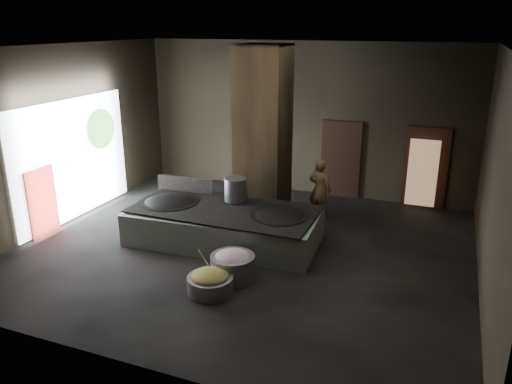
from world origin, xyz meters
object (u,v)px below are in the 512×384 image
at_px(stock_pot, 235,190).
at_px(meat_basin, 233,267).
at_px(veg_basin, 210,284).
at_px(wok_right, 279,219).
at_px(cook, 320,190).
at_px(wok_left, 170,204).
at_px(hearth_platform, 225,226).

bearing_deg(stock_pot, meat_basin, -67.91).
bearing_deg(stock_pot, veg_basin, -76.06).
height_order(stock_pot, meat_basin, stock_pot).
xyz_separation_m(wok_right, cook, (0.40, 2.10, 0.09)).
bearing_deg(cook, wok_left, 43.65).
height_order(hearth_platform, veg_basin, hearth_platform).
distance_m(wok_left, cook, 3.88).
bearing_deg(cook, veg_basin, 86.57).
xyz_separation_m(wok_right, veg_basin, (-0.59, -2.35, -0.58)).
xyz_separation_m(wok_left, meat_basin, (2.38, -1.57, -0.50)).
relative_size(wok_right, meat_basin, 1.43).
bearing_deg(wok_right, hearth_platform, -177.88).
height_order(wok_right, stock_pot, stock_pot).
height_order(wok_left, veg_basin, wok_left).
distance_m(hearth_platform, wok_right, 1.40).
bearing_deg(wok_right, veg_basin, -104.13).
bearing_deg(veg_basin, hearth_platform, 108.23).
relative_size(wok_left, meat_basin, 1.53).
relative_size(cook, veg_basin, 1.86).
bearing_deg(hearth_platform, veg_basin, -75.31).
bearing_deg(stock_pot, hearth_platform, -95.19).
distance_m(hearth_platform, wok_left, 1.50).
distance_m(cook, meat_basin, 3.90).
height_order(wok_right, veg_basin, wok_right).
bearing_deg(stock_pot, wok_left, -158.20).
distance_m(hearth_platform, veg_basin, 2.43).
bearing_deg(stock_pot, wok_right, -21.04).
height_order(wok_left, meat_basin, wok_left).
bearing_deg(wok_left, wok_right, 2.05).
height_order(stock_pot, cook, cook).
distance_m(wok_right, cook, 2.14).
xyz_separation_m(stock_pot, cook, (1.70, 1.60, -0.29)).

